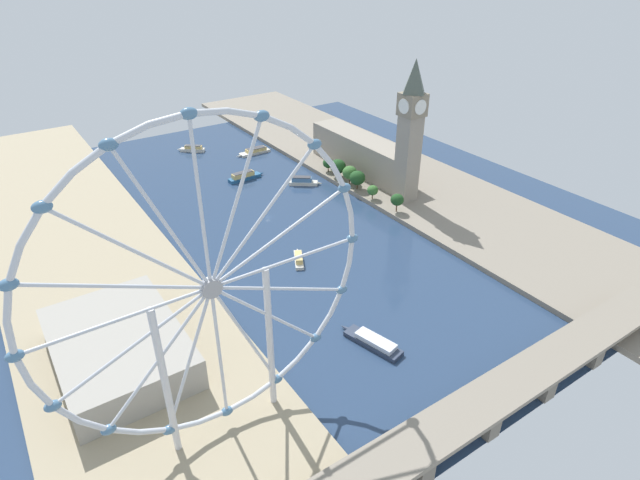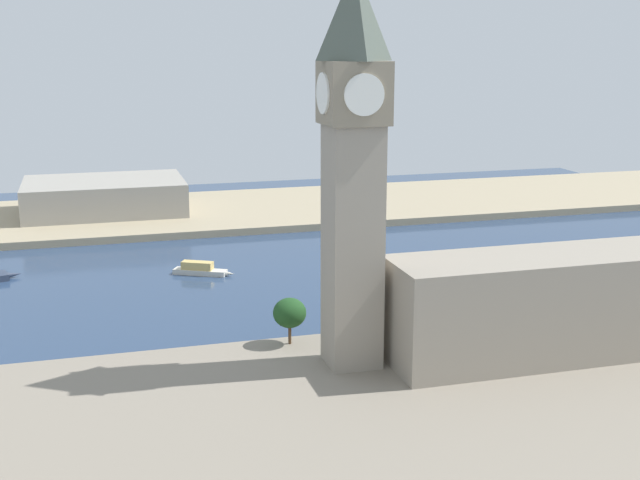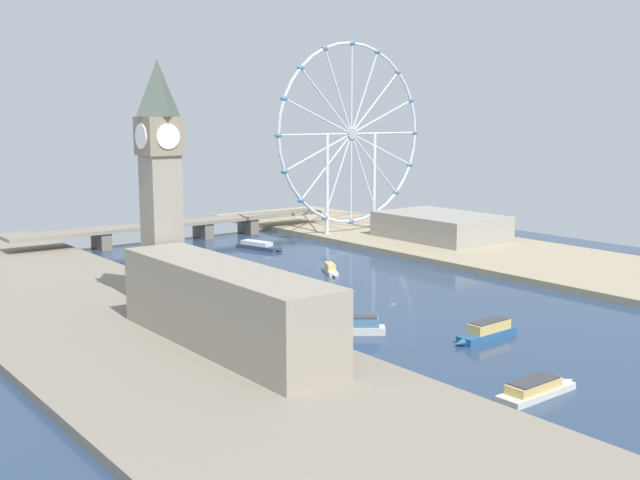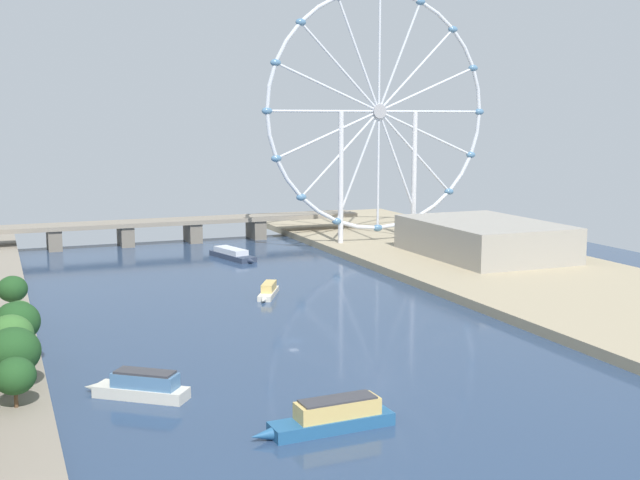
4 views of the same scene
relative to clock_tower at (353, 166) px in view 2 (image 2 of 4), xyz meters
name	(u,v)px [view 2 (image 2 of 4)]	position (x,y,z in m)	size (l,w,h in m)	color
ground_plane	(366,271)	(86.13, -33.03, -50.29)	(389.18, 389.18, 0.00)	navy
riverbank_left	(524,392)	(-23.46, -33.03, -48.79)	(90.00, 520.00, 3.00)	gray
riverbank_right	(290,207)	(195.71, -33.03, -48.79)	(90.00, 520.00, 3.00)	tan
clock_tower	(353,166)	(0.00, 0.00, 0.00)	(14.77, 14.77, 90.91)	gray
parliament_block	(582,302)	(-7.59, -56.87, -34.61)	(22.00, 97.74, 25.35)	gray
tree_row_embankment	(467,300)	(15.68, -37.43, -39.51)	(12.72, 87.24, 13.24)	#513823
riverside_hall	(104,196)	(201.39, 50.91, -40.10)	(47.91, 69.34, 14.39)	gray
tour_boat_1	(509,295)	(40.07, -63.14, -47.74)	(21.65, 17.94, 6.10)	beige
tour_boat_3	(200,269)	(97.47, 22.71, -48.48)	(12.78, 20.42, 4.49)	beige
tour_boat_4	(548,262)	(71.07, -95.10, -47.73)	(29.04, 7.29, 6.14)	#235684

